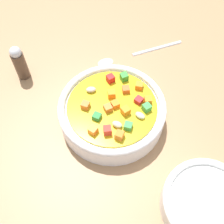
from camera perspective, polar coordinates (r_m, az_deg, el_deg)
name	(u,v)px	position (r cm, az deg, el deg)	size (l,w,h in cm)	color
ground_plane	(112,121)	(56.65, 0.00, -1.91)	(140.00, 140.00, 2.00)	#9E754F
soup_bowl_main	(112,111)	(53.45, 0.02, 0.18)	(20.29, 20.29, 6.06)	white
spoon	(135,53)	(66.69, 4.69, 11.81)	(7.88, 20.56, 0.82)	silver
side_bowl_small	(206,204)	(49.18, 18.68, -17.36)	(14.45, 14.45, 4.28)	white
pepper_shaker	(19,63)	(62.39, -18.33, 9.53)	(2.67, 2.67, 8.36)	#4C3828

